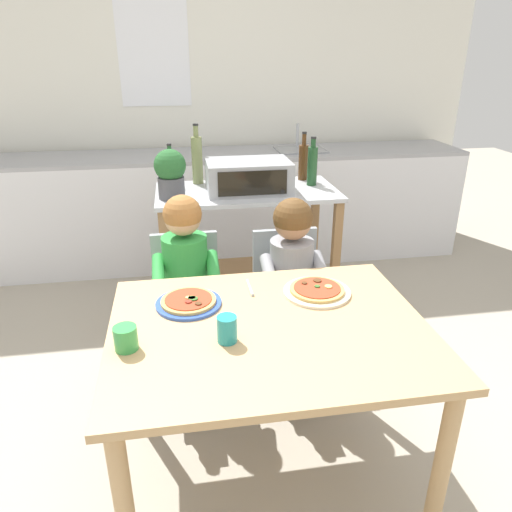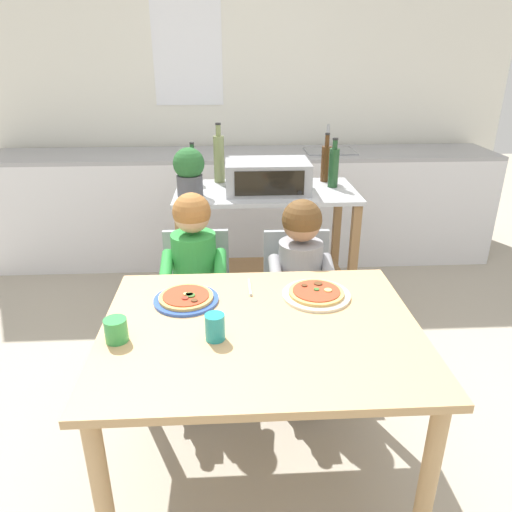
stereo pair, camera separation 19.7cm
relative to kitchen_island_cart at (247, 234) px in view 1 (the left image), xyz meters
name	(u,v)px [view 1 (the left image)]	position (x,y,z in m)	size (l,w,h in m)	color
ground_plane	(235,337)	(-0.12, -0.27, -0.59)	(11.03, 11.03, 0.00)	#A89E8C
back_wall_tiled	(207,92)	(-0.12, 1.45, 0.76)	(4.60, 0.13, 2.70)	white
kitchen_counter	(215,207)	(-0.12, 1.04, -0.14)	(4.14, 0.60, 1.11)	silver
kitchen_island_cart	(247,234)	(0.00, 0.00, 0.00)	(1.11, 0.57, 0.89)	#B7BABF
toaster_oven	(248,176)	(0.01, -0.03, 0.39)	(0.50, 0.34, 0.19)	#999BA0
bottle_brown_beer	(171,168)	(-0.46, 0.21, 0.40)	(0.06, 0.06, 0.26)	#1E4723
bottle_squat_spirits	(197,159)	(-0.29, 0.22, 0.45)	(0.07, 0.07, 0.38)	olive
bottle_clear_vinegar	(303,161)	(0.41, 0.20, 0.42)	(0.06, 0.06, 0.31)	#4C2D14
bottle_tall_green_wine	(312,165)	(0.43, 0.05, 0.42)	(0.06, 0.06, 0.30)	#1E4723
potted_herb_plant	(170,173)	(-0.46, -0.10, 0.44)	(0.18, 0.18, 0.29)	#4C4C51
dining_table	(269,350)	(-0.12, -1.37, 0.06)	(1.17, 0.92, 0.76)	tan
dining_chair_left	(188,300)	(-0.41, -0.61, -0.11)	(0.36, 0.36, 0.81)	gray
dining_chair_right	(288,295)	(0.12, -0.64, -0.11)	(0.36, 0.36, 0.81)	gray
child_in_green_shirt	(186,278)	(-0.41, -0.73, 0.08)	(0.32, 0.42, 1.05)	#424C6B
child_in_grey_shirt	(294,274)	(0.12, -0.76, 0.07)	(0.32, 0.42, 1.02)	#424C6B
pizza_plate_blue_rimmed	(189,302)	(-0.41, -1.16, 0.18)	(0.26, 0.26, 0.03)	#3356B7
pizza_plate_cream	(317,291)	(0.12, -1.15, 0.18)	(0.28, 0.28, 0.03)	beige
drinking_cup_teal	(227,329)	(-0.28, -1.44, 0.21)	(0.07, 0.07, 0.10)	teal
drinking_cup_green	(126,338)	(-0.62, -1.44, 0.21)	(0.08, 0.08, 0.08)	green
serving_spoon	(250,288)	(-0.15, -1.07, 0.17)	(0.01, 0.01, 0.14)	#B7BABF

